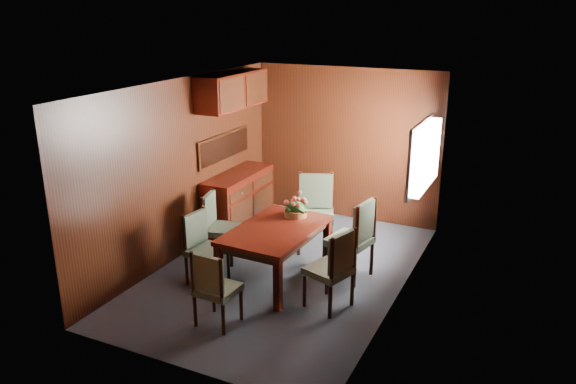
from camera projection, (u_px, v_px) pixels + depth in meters
The scene contains 11 objects.
ground at pixel (284, 271), 7.28m from camera, with size 4.50×4.50×0.00m, color #39424E.
room_shell at pixel (288, 143), 7.09m from camera, with size 3.06×4.52×2.41m.
sideboard at pixel (239, 202), 8.50m from camera, with size 0.48×1.40×0.90m, color #370C06.
dining_table at pixel (276, 235), 6.92m from camera, with size 0.97×1.50×0.68m.
chair_left_near at pixel (202, 244), 6.88m from camera, with size 0.46×0.48×0.91m.
chair_left_far at pixel (217, 223), 7.48m from camera, with size 0.51×0.53×0.94m.
chair_right_near at pixel (334, 265), 6.24m from camera, with size 0.56×0.57×0.96m.
chair_right_far at pixel (355, 235), 6.92m from camera, with size 0.57×0.58×1.05m.
chair_head at pixel (214, 285), 5.90m from camera, with size 0.43×0.42×0.88m.
chair_foot at pixel (315, 207), 7.84m from camera, with size 0.65×0.64×1.07m.
flower_centerpiece at pixel (296, 205), 7.22m from camera, with size 0.31×0.31×0.31m.
Camera 1 is at (2.88, -5.92, 3.29)m, focal length 35.00 mm.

